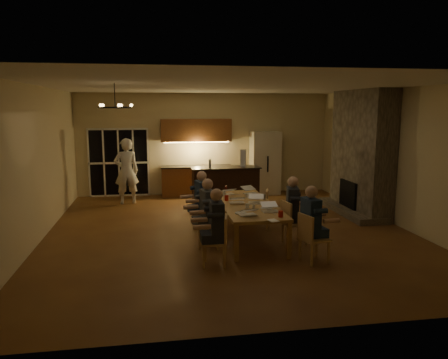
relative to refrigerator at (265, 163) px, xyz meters
The scene contains 44 objects.
floor 4.67m from the refrigerator, 114.60° to the right, with size 9.00×9.00×0.00m, color brown.
back_wall 2.03m from the refrigerator, 168.98° to the left, with size 8.00×0.04×3.20m, color beige.
left_wall 7.25m from the refrigerator, 144.97° to the right, with size 0.04×9.00×3.20m, color beige.
right_wall 4.70m from the refrigerator, 62.94° to the right, with size 0.04×9.00×3.20m, color beige.
ceiling 5.08m from the refrigerator, 114.60° to the right, with size 8.00×9.00×0.04m, color white.
french_doors 4.61m from the refrigerator, behind, with size 1.86×0.08×2.10m, color black.
fireplace 3.51m from the refrigerator, 58.61° to the right, with size 0.58×2.50×3.20m, color #6C6255.
kitchenette 2.21m from the refrigerator, behind, with size 2.24×0.68×2.40m, color brown, non-canonical shape.
refrigerator is the anchor object (origin of this frame).
dining_table 5.01m from the refrigerator, 109.06° to the right, with size 1.10×2.96×0.75m, color #B78349.
bar_island 2.11m from the refrigerator, 137.66° to the right, with size 1.96×0.68×1.08m, color black.
chair_left_near 6.74m from the refrigerator, 112.07° to the right, with size 0.44×0.44×0.89m, color tan, non-canonical shape.
chair_left_mid 5.78m from the refrigerator, 115.55° to the right, with size 0.44×0.44×0.89m, color tan, non-canonical shape.
chair_left_far 4.78m from the refrigerator, 121.02° to the right, with size 0.44×0.44×0.89m, color tan, non-canonical shape.
chair_right_near 6.41m from the refrigerator, 96.61° to the right, with size 0.44×0.44×0.89m, color tan, non-canonical shape.
chair_right_mid 5.35m from the refrigerator, 98.01° to the right, with size 0.44×0.44×0.89m, color tan, non-canonical shape.
chair_right_far 4.21m from the refrigerator, 101.20° to the right, with size 0.44×0.44×0.89m, color tan, non-canonical shape.
person_left_near 6.74m from the refrigerator, 111.70° to the right, with size 0.60×0.60×1.38m, color #252930, non-canonical shape.
person_right_near 6.31m from the refrigerator, 97.14° to the right, with size 0.60×0.60×1.38m, color #1D2D49, non-canonical shape.
person_left_mid 5.75m from the refrigerator, 115.89° to the right, with size 0.60×0.60×1.38m, color #3E4449, non-canonical shape.
person_right_mid 5.25m from the refrigerator, 98.48° to the right, with size 0.60×0.60×1.38m, color #252930, non-canonical shape.
person_left_far 4.83m from the refrigerator, 121.32° to the right, with size 0.60×0.60×1.38m, color #1D2D49, non-canonical shape.
standing_person 4.39m from the refrigerator, 169.24° to the right, with size 0.69×0.45×1.89m, color silver.
chandelier 6.76m from the refrigerator, 130.34° to the right, with size 0.63×0.63×0.03m, color black.
laptop_a 5.98m from the refrigerator, 107.74° to the right, with size 0.32×0.28×0.23m, color silver, non-canonical shape.
laptop_b 5.66m from the refrigerator, 103.52° to the right, with size 0.32×0.28×0.23m, color silver, non-canonical shape.
laptop_c 4.98m from the refrigerator, 111.41° to the right, with size 0.32×0.28×0.23m, color silver, non-canonical shape.
laptop_d 4.91m from the refrigerator, 106.80° to the right, with size 0.32×0.28×0.23m, color silver, non-canonical shape.
laptop_e 4.12m from the refrigerator, 117.00° to the right, with size 0.32×0.28×0.23m, color silver, non-canonical shape.
laptop_f 3.92m from the refrigerator, 109.38° to the right, with size 0.32×0.28×0.23m, color silver, non-canonical shape.
mug_front 5.42m from the refrigerator, 108.34° to the right, with size 0.08×0.08×0.10m, color silver.
mug_mid 4.38m from the refrigerator, 109.72° to the right, with size 0.08×0.08×0.10m, color silver.
mug_back 4.32m from the refrigerator, 116.98° to the right, with size 0.08×0.08×0.10m, color silver.
redcup_near 6.08m from the refrigerator, 101.86° to the right, with size 0.09×0.09×0.12m, color #AF160B.
redcup_mid 4.80m from the refrigerator, 114.57° to the right, with size 0.08×0.08×0.12m, color #AF160B.
can_silver 5.62m from the refrigerator, 106.85° to the right, with size 0.06×0.06×0.12m, color #B2B2B7.
can_cola 3.72m from the refrigerator, 119.27° to the right, with size 0.07×0.07×0.12m, color #3F0F0C.
can_right 4.56m from the refrigerator, 104.82° to the right, with size 0.06×0.06×0.12m, color #B2B2B7.
plate_near 5.41m from the refrigerator, 104.27° to the right, with size 0.24×0.24×0.02m, color silver.
plate_left 5.88m from the refrigerator, 109.07° to the right, with size 0.22×0.22×0.02m, color silver.
plate_far 4.11m from the refrigerator, 107.48° to the right, with size 0.23×0.23×0.02m, color silver.
notepad 6.36m from the refrigerator, 103.27° to the right, with size 0.15×0.21×0.01m, color white.
bar_bottle 2.47m from the refrigerator, 143.29° to the right, with size 0.07×0.07×0.24m, color #99999E.
bar_blender 1.70m from the refrigerator, 126.61° to the right, with size 0.15×0.15×0.48m, color silver.
Camera 1 is at (-1.65, -9.35, 2.74)m, focal length 35.00 mm.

